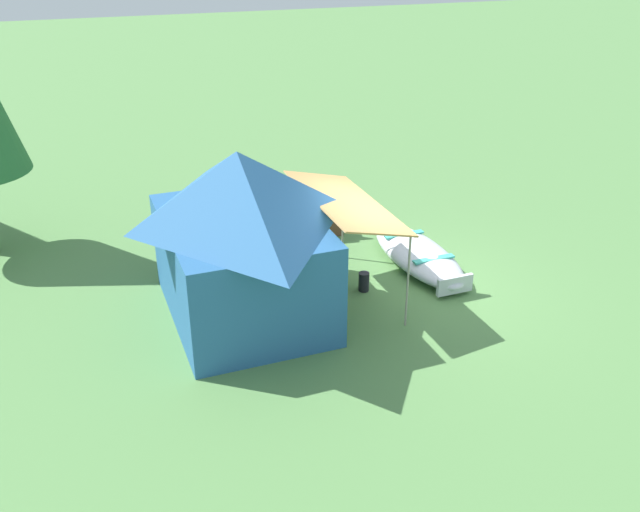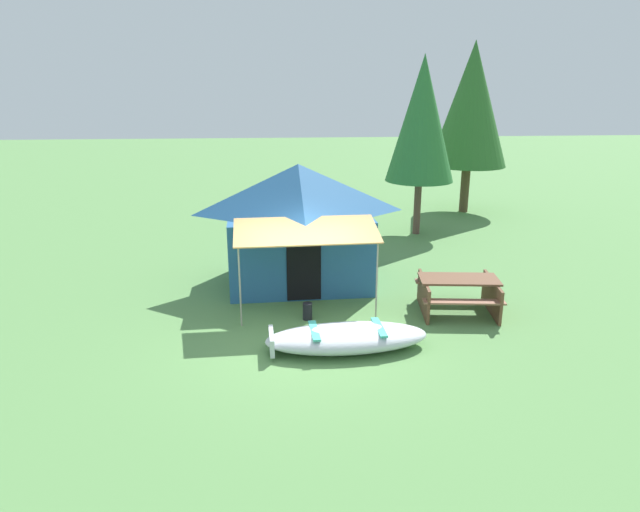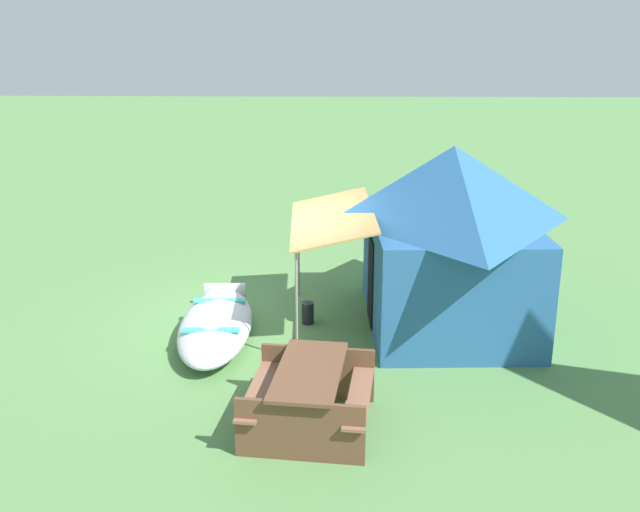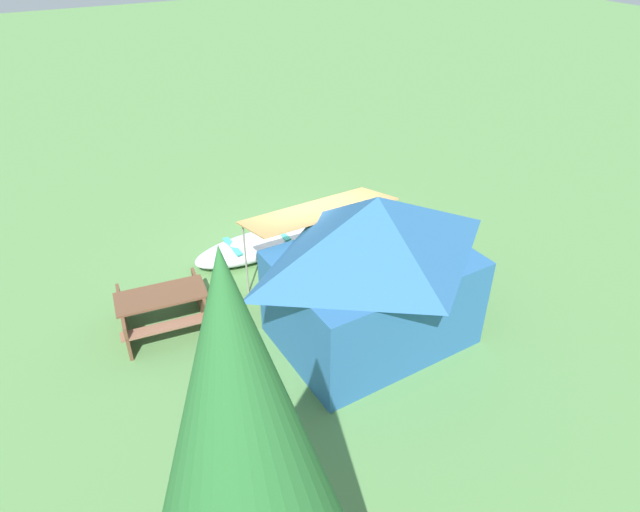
{
  "view_description": "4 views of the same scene",
  "coord_description": "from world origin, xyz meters",
  "px_view_note": "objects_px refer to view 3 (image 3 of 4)",
  "views": [
    {
      "loc": [
        -10.28,
        4.99,
        6.25
      ],
      "look_at": [
        0.32,
        1.44,
        0.74
      ],
      "focal_mm": 39.34,
      "sensor_mm": 36.0,
      "label": 1
    },
    {
      "loc": [
        -0.44,
        -10.0,
        4.71
      ],
      "look_at": [
        0.47,
        1.57,
        1.08
      ],
      "focal_mm": 31.4,
      "sensor_mm": 36.0,
      "label": 2
    },
    {
      "loc": [
        11.13,
        1.13,
        4.62
      ],
      "look_at": [
        0.03,
        0.85,
        1.12
      ],
      "focal_mm": 40.93,
      "sensor_mm": 36.0,
      "label": 3
    },
    {
      "loc": [
        4.66,
        9.36,
        6.86
      ],
      "look_at": [
        0.15,
        1.11,
        0.79
      ],
      "focal_mm": 30.86,
      "sensor_mm": 36.0,
      "label": 4
    }
  ],
  "objects_px": {
    "canvas_cabin_tent": "(449,234)",
    "picnic_table": "(309,391)",
    "beached_rowboat": "(216,325)",
    "cooler_box": "(386,300)",
    "fuel_can": "(308,313)"
  },
  "relations": [
    {
      "from": "cooler_box",
      "to": "fuel_can",
      "type": "bearing_deg",
      "value": -62.66
    },
    {
      "from": "beached_rowboat",
      "to": "cooler_box",
      "type": "relative_size",
      "value": 6.4
    },
    {
      "from": "beached_rowboat",
      "to": "cooler_box",
      "type": "xyz_separation_m",
      "value": [
        -1.31,
        2.7,
        -0.08
      ]
    },
    {
      "from": "canvas_cabin_tent",
      "to": "cooler_box",
      "type": "bearing_deg",
      "value": -123.22
    },
    {
      "from": "fuel_can",
      "to": "picnic_table",
      "type": "bearing_deg",
      "value": 2.7
    },
    {
      "from": "beached_rowboat",
      "to": "picnic_table",
      "type": "relative_size",
      "value": 1.7
    },
    {
      "from": "cooler_box",
      "to": "fuel_can",
      "type": "relative_size",
      "value": 1.32
    },
    {
      "from": "picnic_table",
      "to": "cooler_box",
      "type": "xyz_separation_m",
      "value": [
        -3.88,
        1.15,
        -0.32
      ]
    },
    {
      "from": "beached_rowboat",
      "to": "canvas_cabin_tent",
      "type": "height_order",
      "value": "canvas_cabin_tent"
    },
    {
      "from": "beached_rowboat",
      "to": "fuel_can",
      "type": "height_order",
      "value": "beached_rowboat"
    },
    {
      "from": "canvas_cabin_tent",
      "to": "picnic_table",
      "type": "relative_size",
      "value": 2.19
    },
    {
      "from": "picnic_table",
      "to": "canvas_cabin_tent",
      "type": "bearing_deg",
      "value": 147.63
    },
    {
      "from": "beached_rowboat",
      "to": "canvas_cabin_tent",
      "type": "xyz_separation_m",
      "value": [
        -0.7,
        3.62,
        1.28
      ]
    },
    {
      "from": "canvas_cabin_tent",
      "to": "picnic_table",
      "type": "bearing_deg",
      "value": -32.37
    },
    {
      "from": "beached_rowboat",
      "to": "picnic_table",
      "type": "xyz_separation_m",
      "value": [
        2.58,
        1.54,
        0.25
      ]
    }
  ]
}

